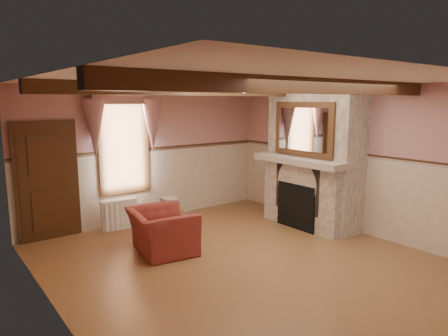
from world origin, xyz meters
TOP-DOWN VIEW (x-y plane):
  - floor at (0.00, 0.00)m, footprint 5.50×6.00m
  - ceiling at (0.00, 0.00)m, footprint 5.50×6.00m
  - wall_back at (0.00, 3.00)m, footprint 5.50×0.02m
  - wall_front at (0.00, -3.00)m, footprint 5.50×0.02m
  - wall_left at (-2.75, 0.00)m, footprint 0.02×6.00m
  - wall_right at (2.75, 0.00)m, footprint 0.02×6.00m
  - wainscot at (0.00, 0.00)m, footprint 5.50×6.00m
  - chair_rail at (0.00, 0.00)m, footprint 5.50×6.00m
  - firebox at (2.00, 0.60)m, footprint 0.20×0.95m
  - armchair at (-0.79, 1.10)m, footprint 1.14×1.26m
  - side_table at (-0.30, 1.70)m, footprint 0.60×0.60m
  - book_stack at (-0.31, 1.67)m, footprint 0.29×0.34m
  - radiator at (-0.87, 2.70)m, footprint 0.71×0.25m
  - bowl at (2.24, 0.81)m, footprint 0.35×0.35m
  - mantel_clock at (2.24, 1.40)m, footprint 0.14×0.24m
  - oil_lamp at (2.24, 0.96)m, footprint 0.11×0.11m
  - candle_red at (2.24, 0.13)m, footprint 0.06×0.06m
  - jar_yellow at (2.24, 0.08)m, footprint 0.06×0.06m
  - fireplace at (2.42, 0.60)m, footprint 0.85×2.00m
  - mantel at (2.24, 0.60)m, footprint 1.05×2.05m
  - overmantel_mirror at (2.06, 0.60)m, footprint 0.06×1.44m
  - door at (-2.10, 2.94)m, footprint 1.10×0.10m
  - window at (-0.60, 2.97)m, footprint 1.06×0.08m
  - window_drapes at (-0.60, 2.88)m, footprint 1.30×0.14m
  - ceiling_beam_front at (0.00, -1.20)m, footprint 5.50×0.18m
  - ceiling_beam_back at (0.00, 1.20)m, footprint 5.50×0.18m

SIDE VIEW (x-z plane):
  - floor at x=0.00m, z-range -0.01..0.01m
  - side_table at x=-0.30m, z-range 0.00..0.55m
  - radiator at x=-0.87m, z-range 0.00..0.60m
  - armchair at x=-0.79m, z-range 0.00..0.73m
  - firebox at x=2.00m, z-range 0.00..0.90m
  - book_stack at x=-0.31m, z-range 0.55..0.75m
  - wainscot at x=0.00m, z-range 0.00..1.50m
  - door at x=-2.10m, z-range 0.00..2.10m
  - mantel at x=2.24m, z-range 1.30..1.42m
  - wall_back at x=0.00m, z-range 0.00..2.80m
  - wall_front at x=0.00m, z-range 0.00..2.80m
  - wall_left at x=-2.75m, z-range 0.00..2.80m
  - wall_right at x=2.75m, z-range 0.00..2.80m
  - fireplace at x=2.42m, z-range 0.00..2.80m
  - bowl at x=2.24m, z-range 1.42..1.51m
  - jar_yellow at x=2.24m, z-range 1.42..1.54m
  - chair_rail at x=0.00m, z-range 1.46..1.54m
  - candle_red at x=2.24m, z-range 1.42..1.58m
  - mantel_clock at x=2.24m, z-range 1.42..1.62m
  - oil_lamp at x=2.24m, z-range 1.42..1.70m
  - window at x=-0.60m, z-range 0.64..2.66m
  - overmantel_mirror at x=2.06m, z-range 1.45..2.49m
  - window_drapes at x=-0.60m, z-range 1.55..2.95m
  - ceiling_beam_front at x=0.00m, z-range 2.60..2.80m
  - ceiling_beam_back at x=0.00m, z-range 2.60..2.80m
  - ceiling at x=0.00m, z-range 2.79..2.80m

